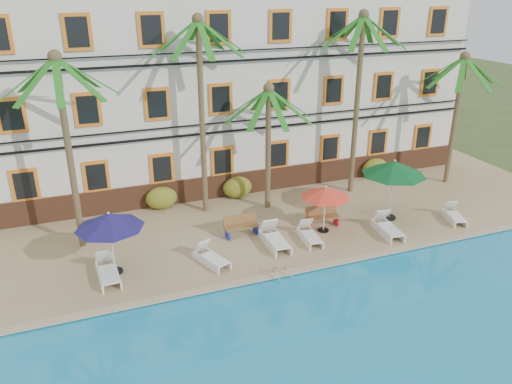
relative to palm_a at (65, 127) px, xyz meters
name	(u,v)px	position (x,y,z in m)	size (l,w,h in m)	color
ground	(311,261)	(8.47, -4.09, -5.29)	(100.00, 100.00, 0.00)	#384C23
pool_deck	(265,209)	(8.47, 0.91, -5.17)	(30.00, 12.00, 0.25)	tan
swimming_pool	(424,378)	(8.47, -11.09, -5.19)	(26.00, 12.00, 0.20)	#198BC0
pool_coping	(322,266)	(8.47, -4.99, -5.01)	(30.00, 0.35, 0.06)	tan
hotel_building	(231,83)	(8.47, 5.89, 0.08)	(25.40, 6.44, 10.22)	silver
palm_a	(65,127)	(0.00, 0.00, 0.00)	(4.11, 4.11, 7.87)	brown
palm_b	(201,92)	(5.68, 1.55, 0.61)	(4.11, 4.11, 8.93)	brown
palm_c	(268,128)	(8.60, 0.88, -1.11)	(4.11, 4.11, 6.00)	brown
palm_d	(359,82)	(13.42, 1.26, 0.63)	(4.11, 4.11, 8.97)	brown
palm_e	(458,100)	(18.98, 0.54, -0.54)	(4.11, 4.11, 6.94)	brown
shrub_left	(161,198)	(3.78, 2.51, -4.49)	(1.50, 0.90, 1.10)	#2A5618
shrub_mid	(237,187)	(7.61, 2.51, -4.49)	(1.50, 0.90, 1.10)	#2A5618
shrub_right	(375,168)	(15.72, 2.51, -4.49)	(1.50, 0.90, 1.10)	#2A5618
umbrella_blue	(109,221)	(1.03, -2.63, -2.91)	(2.50, 2.50, 2.50)	black
umbrella_red	(325,193)	(9.93, -2.35, -3.22)	(2.13, 2.13, 2.14)	black
umbrella_green	(394,168)	(13.36, -2.28, -2.60)	(2.87, 2.87, 2.86)	black
lounger_a	(108,271)	(0.74, -2.94, -4.74)	(0.78, 1.98, 0.92)	white
lounger_b	(211,257)	(4.57, -3.24, -4.78)	(1.17, 1.84, 0.82)	white
lounger_c	(274,238)	(7.42, -2.78, -4.73)	(0.78, 2.05, 0.96)	white
lounger_d	(309,235)	(8.97, -2.91, -4.78)	(0.79, 1.77, 0.81)	white
lounger_e	(387,227)	(12.40, -3.53, -4.75)	(0.92, 2.01, 0.92)	white
lounger_f	(454,215)	(16.02, -3.50, -4.79)	(1.08, 1.75, 0.78)	white
bench_left	(241,225)	(6.43, -1.44, -4.57)	(1.52, 0.54, 0.93)	olive
bench_right	(322,216)	(10.12, -1.86, -4.57)	(1.54, 0.60, 0.93)	olive
pool_ladder	(282,276)	(6.77, -5.09, -5.04)	(0.54, 0.74, 0.74)	silver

